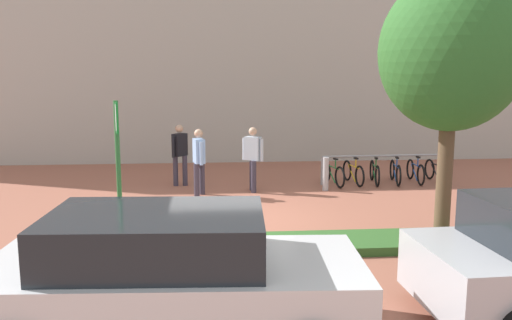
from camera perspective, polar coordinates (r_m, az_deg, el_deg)
ground_plane at (r=11.10m, az=-2.55°, el=-6.77°), size 60.00×60.00×0.00m
building_facade at (r=19.00m, az=-3.69°, el=15.09°), size 28.00×1.20×10.00m
planter_strip at (r=9.42m, az=3.85°, el=-9.21°), size 7.00×1.10×0.16m
tree_sidewalk at (r=9.92m, az=20.66°, el=10.92°), size 2.54×2.54×4.87m
parking_sign_post at (r=9.07m, az=-14.90°, el=0.46°), size 0.12×0.36×2.65m
bike_at_sign at (r=9.44m, az=-14.49°, el=-7.75°), size 1.61×0.63×0.86m
bike_rack_cluster at (r=15.35m, az=13.96°, el=-1.22°), size 3.76×1.67×0.83m
bollard_steel at (r=14.06m, az=7.65°, el=-1.54°), size 0.16×0.16×0.90m
person_suited_navy at (r=14.62m, az=-8.35°, el=0.98°), size 0.44×0.49×1.72m
person_shirt_white at (r=13.36m, az=-6.27°, el=0.25°), size 0.34×0.59×1.72m
person_casual_tan at (r=13.74m, az=-0.35°, el=0.55°), size 0.54×0.46×1.72m
car_white_hatch at (r=6.19m, az=-9.33°, el=-12.73°), size 4.39×2.21×1.54m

